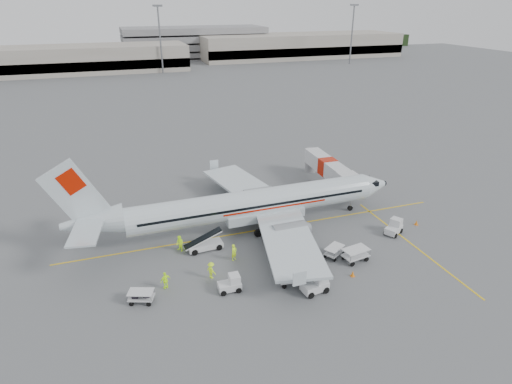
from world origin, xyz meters
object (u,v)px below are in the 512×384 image
aircraft (254,186)px  tug_aft (229,283)px  belt_loader (205,238)px  jet_bridge (327,172)px  tug_mid (315,283)px  tug_fore (394,227)px

aircraft → tug_aft: size_ratio=18.22×
belt_loader → tug_aft: (0.52, -7.51, -0.51)m
jet_bridge → tug_aft: 26.82m
belt_loader → tug_mid: (7.59, -10.09, -0.39)m
aircraft → jet_bridge: bearing=30.9°
jet_bridge → tug_mid: 24.47m
tug_fore → tug_mid: bearing=176.4°
jet_bridge → tug_fore: jet_bridge is taller
tug_fore → tug_aft: bearing=160.7°
belt_loader → tug_aft: belt_loader is taller
jet_bridge → tug_aft: bearing=-134.9°
belt_loader → tug_aft: 7.54m
aircraft → belt_loader: bearing=-156.1°
aircraft → belt_loader: aircraft is taller
belt_loader → tug_fore: (20.40, -3.59, -0.46)m
jet_bridge → tug_fore: (0.60, -14.69, -1.06)m
tug_mid → tug_aft: tug_mid is taller
tug_mid → aircraft: bearing=87.2°
aircraft → tug_mid: (1.22, -12.98, -4.18)m
jet_bridge → tug_mid: jet_bridge is taller
tug_mid → tug_fore: bearing=18.7°
tug_fore → jet_bridge: bearing=61.9°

